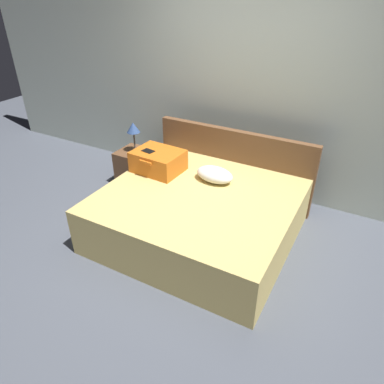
% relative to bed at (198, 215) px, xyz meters
% --- Properties ---
extents(ground_plane, '(12.00, 12.00, 0.00)m').
position_rel_bed_xyz_m(ground_plane, '(0.00, -0.40, -0.25)').
color(ground_plane, '#4C515B').
extents(back_wall, '(8.00, 0.10, 2.60)m').
position_rel_bed_xyz_m(back_wall, '(0.00, 1.25, 1.05)').
color(back_wall, '#B7C1B2').
rests_on(back_wall, ground).
extents(bed, '(1.86, 1.69, 0.49)m').
position_rel_bed_xyz_m(bed, '(0.00, 0.00, 0.00)').
color(bed, tan).
rests_on(bed, ground).
extents(headboard, '(1.89, 0.08, 0.87)m').
position_rel_bed_xyz_m(headboard, '(0.00, 0.88, 0.19)').
color(headboard, brown).
rests_on(headboard, ground).
extents(hard_case_large, '(0.54, 0.45, 0.24)m').
position_rel_bed_xyz_m(hard_case_large, '(-0.63, 0.25, 0.37)').
color(hard_case_large, '#D16619').
rests_on(hard_case_large, bed).
extents(pillow_near_headboard, '(0.43, 0.29, 0.15)m').
position_rel_bed_xyz_m(pillow_near_headboard, '(0.02, 0.33, 0.32)').
color(pillow_near_headboard, white).
rests_on(pillow_near_headboard, bed).
extents(nightstand, '(0.44, 0.40, 0.46)m').
position_rel_bed_xyz_m(nightstand, '(-1.21, 0.59, -0.02)').
color(nightstand, brown).
rests_on(nightstand, ground).
extents(table_lamp, '(0.16, 0.16, 0.38)m').
position_rel_bed_xyz_m(table_lamp, '(-1.21, 0.59, 0.50)').
color(table_lamp, '#3F3833').
rests_on(table_lamp, nightstand).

